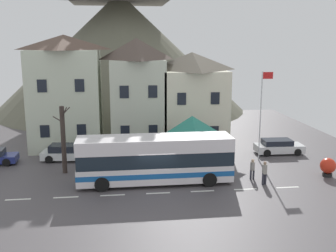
# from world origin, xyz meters

# --- Properties ---
(ground_plane) EXTENTS (40.00, 60.00, 0.07)m
(ground_plane) POSITION_xyz_m (0.00, -0.00, -0.03)
(ground_plane) COLOR #4E494C
(townhouse_00) EXTENTS (6.30, 6.60, 10.48)m
(townhouse_00) POSITION_xyz_m (-7.35, 12.27, 5.24)
(townhouse_00) COLOR beige
(townhouse_00) RESTS_ON ground_plane
(townhouse_01) EXTENTS (5.03, 6.32, 10.19)m
(townhouse_01) POSITION_xyz_m (-0.70, 12.13, 5.10)
(townhouse_01) COLOR beige
(townhouse_01) RESTS_ON ground_plane
(townhouse_02) EXTENTS (6.13, 6.96, 8.85)m
(townhouse_02) POSITION_xyz_m (4.68, 12.45, 4.42)
(townhouse_02) COLOR silver
(townhouse_02) RESTS_ON ground_plane
(hilltop_castle) EXTENTS (35.89, 35.89, 24.89)m
(hilltop_castle) POSITION_xyz_m (-2.13, 33.60, 8.85)
(hilltop_castle) COLOR #5F5E4D
(hilltop_castle) RESTS_ON ground_plane
(transit_bus) EXTENTS (10.91, 2.81, 3.36)m
(transit_bus) POSITION_xyz_m (-0.02, 0.81, 1.69)
(transit_bus) COLOR white
(transit_bus) RESTS_ON ground_plane
(bus_shelter) EXTENTS (3.60, 3.60, 3.98)m
(bus_shelter) POSITION_xyz_m (3.42, 5.18, 3.17)
(bus_shelter) COLOR #473D33
(bus_shelter) RESTS_ON ground_plane
(parked_car_01) EXTENTS (4.66, 2.29, 1.35)m
(parked_car_01) POSITION_xyz_m (-6.80, 7.28, 0.66)
(parked_car_01) COLOR silver
(parked_car_01) RESTS_ON ground_plane
(parked_car_02) EXTENTS (4.25, 2.03, 1.30)m
(parked_car_02) POSITION_xyz_m (11.65, 7.08, 0.65)
(parked_car_02) COLOR white
(parked_car_02) RESTS_ON ground_plane
(pedestrian_00) EXTENTS (0.35, 0.33, 1.54)m
(pedestrian_00) POSITION_xyz_m (7.10, 0.70, 0.87)
(pedestrian_00) COLOR #2D2D38
(pedestrian_00) RESTS_ON ground_plane
(pedestrian_01) EXTENTS (0.37, 0.36, 1.69)m
(pedestrian_01) POSITION_xyz_m (7.58, -0.48, 0.92)
(pedestrian_01) COLOR #2D2D38
(pedestrian_01) RESTS_ON ground_plane
(pedestrian_02) EXTENTS (0.30, 0.37, 1.53)m
(pedestrian_02) POSITION_xyz_m (4.59, 2.50, 0.78)
(pedestrian_02) COLOR #38332D
(pedestrian_02) RESTS_ON ground_plane
(public_bench) EXTENTS (1.59, 0.48, 0.87)m
(public_bench) POSITION_xyz_m (1.23, 7.18, 0.47)
(public_bench) COLOR #33473D
(public_bench) RESTS_ON ground_plane
(flagpole) EXTENTS (0.95, 0.10, 7.49)m
(flagpole) POSITION_xyz_m (9.33, 5.48, 4.32)
(flagpole) COLOR silver
(flagpole) RESTS_ON ground_plane
(harbour_buoy) EXTENTS (1.16, 1.16, 1.41)m
(harbour_buoy) POSITION_xyz_m (12.89, 0.64, 0.78)
(harbour_buoy) COLOR black
(harbour_buoy) RESTS_ON ground_plane
(bare_tree_00) EXTENTS (1.29, 1.44, 5.23)m
(bare_tree_00) POSITION_xyz_m (-6.68, 3.86, 2.66)
(bare_tree_00) COLOR #382D28
(bare_tree_00) RESTS_ON ground_plane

